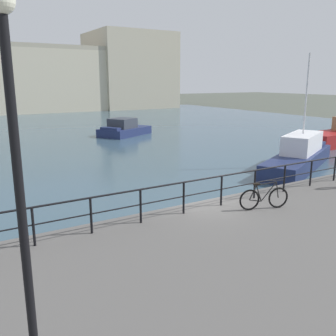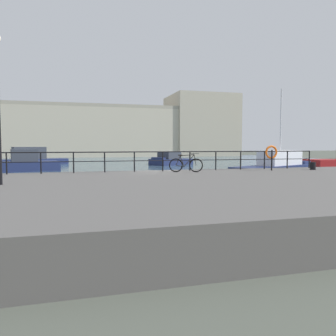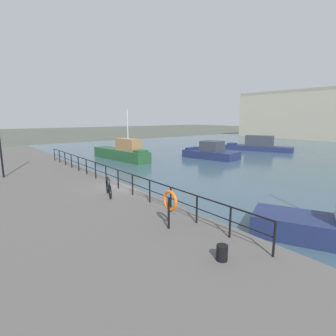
# 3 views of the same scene
# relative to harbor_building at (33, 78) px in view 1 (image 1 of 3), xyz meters

# --- Properties ---
(ground_plane) EXTENTS (240.00, 240.00, 0.00)m
(ground_plane) POSITION_rel_harbor_building_xyz_m (-6.46, -58.72, -5.71)
(ground_plane) COLOR #4C5147
(water_basin) EXTENTS (80.00, 60.00, 0.01)m
(water_basin) POSITION_rel_harbor_building_xyz_m (-6.46, -28.52, -5.70)
(water_basin) COLOR #385160
(water_basin) RESTS_ON ground_plane
(harbor_building) EXTENTS (65.04, 14.11, 14.34)m
(harbor_building) POSITION_rel_harbor_building_xyz_m (0.00, 0.00, 0.00)
(harbor_building) COLOR #C1B79E
(harbor_building) RESTS_ON ground_plane
(moored_small_launch) EXTENTS (5.99, 5.03, 1.70)m
(moored_small_launch) POSITION_rel_harbor_building_xyz_m (0.97, -35.51, -5.08)
(moored_small_launch) COLOR navy
(moored_small_launch) RESTS_ON water_basin
(moored_cabin_cruiser) EXTENTS (9.02, 5.71, 6.90)m
(moored_cabin_cruiser) POSITION_rel_harbor_building_xyz_m (4.40, -54.01, -4.90)
(moored_cabin_cruiser) COLOR navy
(moored_cabin_cruiser) RESTS_ON water_basin
(quay_railing) EXTENTS (21.86, 0.07, 1.08)m
(quay_railing) POSITION_rel_harbor_building_xyz_m (-7.84, -59.47, -3.88)
(quay_railing) COLOR black
(quay_railing) RESTS_ON quay_promenade
(parked_bicycle) EXTENTS (1.70, 0.60, 0.98)m
(parked_bicycle) POSITION_rel_harbor_building_xyz_m (-5.31, -60.51, -4.23)
(parked_bicycle) COLOR black
(parked_bicycle) RESTS_ON quay_promenade
(quay_lamp_post) EXTENTS (0.32, 0.32, 5.25)m
(quay_lamp_post) POSITION_rel_harbor_building_xyz_m (-13.45, -64.12, -1.32)
(quay_lamp_post) COLOR black
(quay_lamp_post) RESTS_ON quay_promenade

